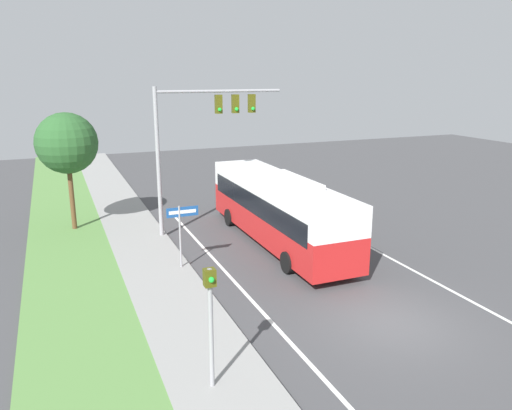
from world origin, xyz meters
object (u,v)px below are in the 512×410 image
signal_gantry (200,127)px  pedestrian_signal (211,310)px  street_sign (181,225)px  bus (278,206)px

signal_gantry → pedestrian_signal: (-3.51, -12.76, -3.08)m
signal_gantry → street_sign: signal_gantry is taller
bus → pedestrian_signal: 11.66m
street_sign → bus: bearing=16.9°
signal_gantry → pedestrian_signal: 13.59m
bus → signal_gantry: signal_gantry is taller
bus → street_sign: size_ratio=4.21×
bus → street_sign: (-5.01, -1.52, 0.09)m
bus → pedestrian_signal: bus is taller
bus → pedestrian_signal: (-6.34, -9.78, 0.42)m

